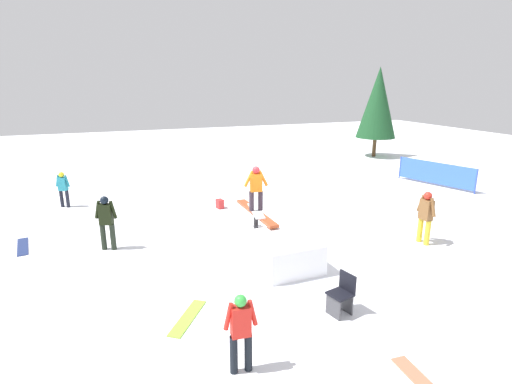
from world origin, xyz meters
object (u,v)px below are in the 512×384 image
(bystander_teal, at_px, (63,188))
(loose_snowboard_coral, at_px, (424,384))
(rail_feature, at_px, (256,216))
(bystander_red, at_px, (241,329))
(main_rider_on_rail, at_px, (256,189))
(bystander_black, at_px, (106,220))
(loose_snowboard_navy, at_px, (23,247))
(backpack_on_snow, at_px, (220,204))
(folding_chair, at_px, (342,295))
(loose_snowboard_lime, at_px, (188,318))
(pine_tree_near, at_px, (378,103))
(bystander_brown, at_px, (426,215))

(bystander_teal, bearing_deg, loose_snowboard_coral, -34.58)
(rail_feature, xyz_separation_m, bystander_red, (-5.25, 2.24, 0.02))
(rail_feature, xyz_separation_m, main_rider_on_rail, (0.00, 0.00, 0.82))
(bystander_black, bearing_deg, loose_snowboard_navy, -1.48)
(loose_snowboard_coral, bearing_deg, backpack_on_snow, -174.02)
(backpack_on_snow, bearing_deg, loose_snowboard_navy, 92.48)
(bystander_black, bearing_deg, bystander_teal, -50.06)
(bystander_black, relative_size, bystander_red, 1.12)
(folding_chair, height_order, backpack_on_snow, folding_chair)
(rail_feature, bearing_deg, loose_snowboard_lime, 139.12)
(loose_snowboard_coral, bearing_deg, bystander_black, -145.47)
(main_rider_on_rail, distance_m, bystander_teal, 8.09)
(main_rider_on_rail, height_order, bystander_red, main_rider_on_rail)
(folding_chair, distance_m, pine_tree_near, 19.11)
(bystander_teal, relative_size, pine_tree_near, 0.25)
(bystander_brown, xyz_separation_m, pine_tree_near, (12.41, -7.42, 2.48))
(rail_feature, xyz_separation_m, folding_chair, (-4.35, -0.26, -0.37))
(bystander_brown, relative_size, pine_tree_near, 0.29)
(loose_snowboard_navy, bearing_deg, bystander_black, -122.88)
(loose_snowboard_navy, bearing_deg, rail_feature, -114.85)
(bystander_brown, bearing_deg, main_rider_on_rail, -115.21)
(bystander_teal, bearing_deg, backpack_on_snow, 6.97)
(bystander_red, distance_m, pine_tree_near, 21.35)
(bystander_black, xyz_separation_m, bystander_red, (-6.09, -1.97, -0.10))
(bystander_red, height_order, loose_snowboard_coral, bystander_red)
(bystander_black, height_order, loose_snowboard_coral, bystander_black)
(main_rider_on_rail, distance_m, loose_snowboard_lime, 4.68)
(bystander_teal, height_order, bystander_black, bystander_black)
(bystander_black, distance_m, loose_snowboard_coral, 8.78)
(bystander_brown, bearing_deg, bystander_teal, -128.52)
(bystander_brown, distance_m, backpack_on_snow, 7.26)
(bystander_black, xyz_separation_m, bystander_brown, (-2.82, -8.80, -0.00))
(loose_snowboard_navy, relative_size, pine_tree_near, 0.26)
(loose_snowboard_navy, xyz_separation_m, backpack_on_snow, (1.54, -6.41, 0.16))
(rail_feature, xyz_separation_m, bystander_teal, (5.68, 5.71, -0.01))
(rail_feature, xyz_separation_m, loose_snowboard_coral, (-6.58, -0.39, -0.77))
(bystander_red, bearing_deg, loose_snowboard_lime, -68.85)
(loose_snowboard_navy, bearing_deg, loose_snowboard_lime, -153.10)
(bystander_teal, relative_size, folding_chair, 1.57)
(main_rider_on_rail, relative_size, loose_snowboard_lime, 1.12)
(main_rider_on_rail, relative_size, loose_snowboard_navy, 1.05)
(loose_snowboard_navy, bearing_deg, bystander_teal, -21.78)
(bystander_red, xyz_separation_m, loose_snowboard_navy, (7.16, 4.35, -0.79))
(main_rider_on_rail, xyz_separation_m, bystander_black, (0.84, 4.21, -0.71))
(bystander_black, bearing_deg, folding_chair, 153.46)
(rail_feature, height_order, loose_snowboard_navy, rail_feature)
(bystander_red, bearing_deg, bystander_teal, -67.59)
(loose_snowboard_coral, distance_m, backpack_on_snow, 10.04)
(bystander_teal, relative_size, bystander_red, 0.97)
(bystander_teal, height_order, backpack_on_snow, bystander_teal)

